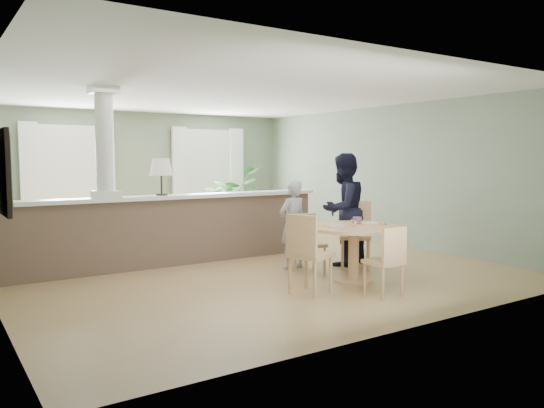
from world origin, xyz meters
TOP-DOWN VIEW (x-y plane):
  - ground at (0.00, 0.00)m, footprint 8.00×8.00m
  - room_shell at (-0.03, 0.63)m, footprint 7.02×8.02m
  - pony_wall at (-0.99, 0.20)m, footprint 5.32×0.38m
  - sofa at (-0.78, 1.94)m, footprint 3.29×1.30m
  - houseplant at (1.86, 3.20)m, footprint 1.71×1.62m
  - dining_table at (0.74, -2.20)m, footprint 1.27×1.27m
  - chair_far_boy at (0.58, -1.37)m, footprint 0.44×0.44m
  - chair_far_man at (1.40, -1.52)m, footprint 0.65×0.65m
  - chair_near at (0.54, -3.02)m, footprint 0.40×0.40m
  - chair_side at (-0.21, -2.40)m, footprint 0.58×0.58m
  - child_person at (0.56, -1.02)m, footprint 0.53×0.38m
  - man_person at (1.37, -1.24)m, footprint 0.96×0.81m

SIDE VIEW (x-z plane):
  - ground at x=0.00m, z-range 0.00..0.00m
  - chair_far_boy at x=0.58m, z-range 0.04..0.91m
  - chair_near at x=0.54m, z-range 0.04..0.91m
  - sofa at x=-0.78m, z-range 0.00..0.96m
  - chair_side at x=-0.21m, z-range 0.05..1.05m
  - chair_far_man at x=1.40m, z-range 0.05..1.07m
  - dining_table at x=0.74m, z-range 0.18..1.05m
  - child_person at x=0.56m, z-range 0.00..1.35m
  - pony_wall at x=-0.99m, z-range -0.64..2.06m
  - houseplant at x=1.86m, z-range 0.00..1.49m
  - man_person at x=1.37m, z-range 0.00..1.76m
  - room_shell at x=-0.03m, z-range 0.46..3.17m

